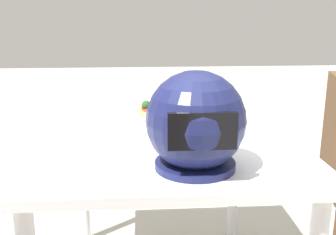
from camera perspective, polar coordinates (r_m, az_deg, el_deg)
name	(u,v)px	position (r m, az deg, el deg)	size (l,w,h in m)	color
dining_table	(165,153)	(1.50, -0.44, -5.04)	(0.89, 1.08, 0.73)	white
pizza_plate	(171,114)	(1.68, 0.40, 0.50)	(0.33, 0.33, 0.01)	white
pizza	(170,109)	(1.68, 0.32, 1.14)	(0.28, 0.28, 0.06)	tan
motorcycle_helmet	(196,123)	(1.09, 3.95, -0.75)	(0.27, 0.27, 0.27)	#191E4C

